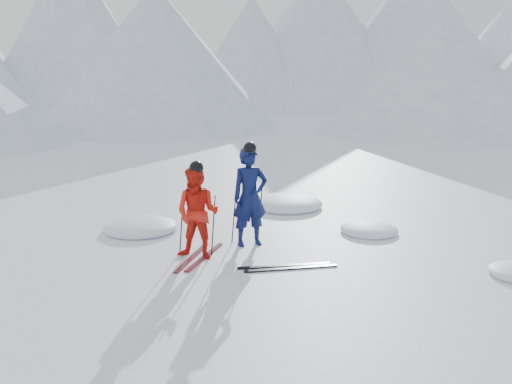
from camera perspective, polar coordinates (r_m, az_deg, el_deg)
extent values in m
plane|color=white|center=(10.87, 7.36, -6.02)|extent=(160.00, 160.00, 0.00)
cone|color=#B2BCD1|center=(51.30, -18.70, 15.77)|extent=(23.96, 23.96, 14.35)
cone|color=#B2BCD1|center=(61.30, -10.69, 14.35)|extent=(17.69, 17.69, 11.93)
cone|color=#B2BCD1|center=(53.99, -0.44, 14.31)|extent=(19.63, 19.63, 10.85)
cone|color=#B2BCD1|center=(58.16, 6.52, 15.71)|extent=(23.31, 23.31, 14.15)
cone|color=#B2BCD1|center=(60.07, 16.27, 15.55)|extent=(28.94, 28.94, 14.88)
cone|color=silver|center=(65.33, 24.55, 12.83)|extent=(24.45, 24.45, 10.76)
cone|color=#B2BCD1|center=(33.41, 18.48, 11.32)|extent=(14.00, 14.00, 6.50)
cone|color=#B2BCD1|center=(35.97, -10.41, 13.74)|extent=(16.00, 16.00, 9.00)
imported|color=#0B1343|center=(10.82, -0.64, -0.53)|extent=(0.81, 0.62, 1.99)
imported|color=red|center=(10.11, -6.19, -2.22)|extent=(1.04, 0.94, 1.74)
cylinder|color=black|center=(11.01, -2.29, -2.09)|extent=(0.13, 0.09, 1.32)
cylinder|color=black|center=(11.17, 0.46, -1.87)|extent=(0.13, 0.08, 1.32)
cylinder|color=black|center=(10.42, -7.85, -3.48)|extent=(0.12, 0.09, 1.16)
cylinder|color=black|center=(10.35, -4.52, -3.52)|extent=(0.12, 0.08, 1.16)
cube|color=black|center=(10.35, -6.75, -6.84)|extent=(0.71, 1.62, 0.03)
cube|color=black|center=(10.36, -5.41, -6.80)|extent=(0.81, 1.57, 0.03)
cube|color=black|center=(9.85, 2.97, -7.77)|extent=(1.70, 0.12, 0.03)
cube|color=black|center=(9.74, 3.72, -8.03)|extent=(1.70, 0.18, 0.03)
ellipsoid|color=white|center=(12.33, -12.02, -3.98)|extent=(1.63, 1.63, 0.36)
ellipsoid|color=white|center=(12.18, 11.81, -4.18)|extent=(1.26, 1.26, 0.28)
ellipsoid|color=white|center=(14.22, 3.22, -1.58)|extent=(1.89, 1.89, 0.42)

